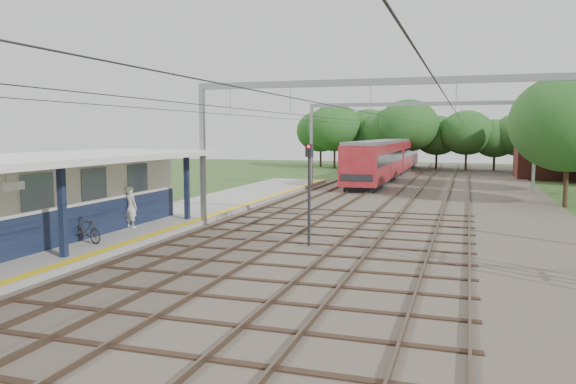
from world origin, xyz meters
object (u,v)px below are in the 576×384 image
at_px(person, 131,207).
at_px(signal_post, 309,184).
at_px(train, 389,157).
at_px(bicycle, 86,230).

xyz_separation_m(person, signal_post, (8.45, -0.29, 1.33)).
relative_size(person, train, 0.05).
distance_m(bicycle, train, 41.61).
relative_size(train, signal_post, 8.58).
distance_m(train, signal_post, 37.85).
bearing_deg(person, train, -83.50).
relative_size(bicycle, signal_post, 0.41).
bearing_deg(train, signal_post, -87.20).
xyz_separation_m(bicycle, signal_post, (8.09, 3.32, 1.76)).
distance_m(person, train, 38.10).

